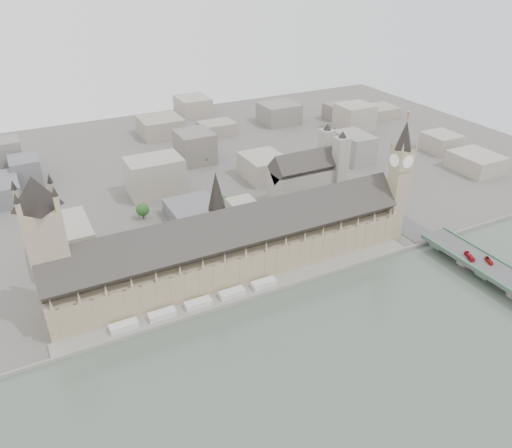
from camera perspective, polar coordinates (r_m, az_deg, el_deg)
name	(u,v)px	position (r m, az deg, el deg)	size (l,w,h in m)	color
ground	(247,286)	(360.19, -1.05, -7.15)	(900.00, 900.00, 0.00)	#595651
embankment_wall	(256,296)	(348.54, 0.06, -8.24)	(600.00, 1.50, 3.00)	slate
river_terrace	(252,291)	(354.18, -0.50, -7.65)	(270.00, 15.00, 2.00)	slate
terrace_tents	(198,303)	(340.39, -6.64, -9.00)	(118.00, 7.00, 4.00)	silver
palace_of_westminster	(235,247)	(362.32, -2.46, -2.60)	(265.00, 40.73, 55.44)	tan
elizabeth_tower	(399,173)	(408.38, 16.07, 5.63)	(17.00, 17.00, 107.50)	tan
victoria_tower	(47,244)	(327.76, -22.80, -2.17)	(30.00, 30.00, 100.00)	tan
central_tower	(217,203)	(346.80, -4.52, 2.45)	(13.00, 13.00, 48.00)	gray
westminster_bridge	(507,284)	(396.14, 26.79, -6.10)	(25.00, 325.00, 10.25)	#474749
westminster_abbey	(308,178)	(467.86, 5.99, 5.25)	(68.00, 36.00, 64.00)	#9E968E
city_skyline_inland	(146,152)	(556.88, -12.42, 8.01)	(720.00, 360.00, 38.00)	gray
park_trees	(202,242)	(398.90, -6.17, -2.09)	(110.00, 30.00, 15.00)	#254F1C
red_bus_north	(470,256)	(403.49, 23.22, -3.42)	(2.76, 11.81, 3.29)	#AC1320
red_bus_south	(489,261)	(404.43, 25.07, -3.83)	(2.22, 9.51, 2.65)	red
car_approach	(387,200)	(470.33, 14.70, 2.64)	(2.01, 4.94, 1.43)	gray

